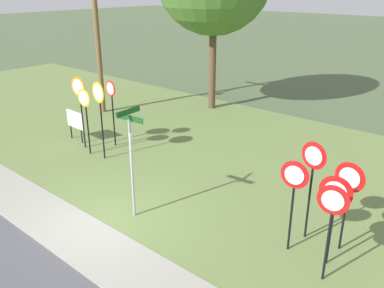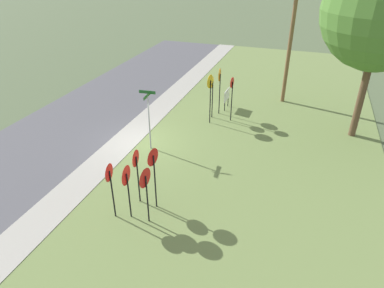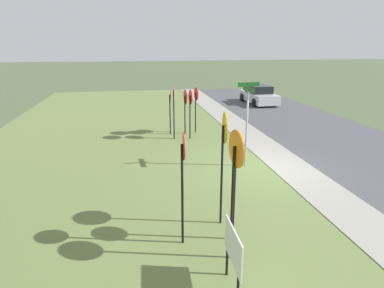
{
  "view_description": "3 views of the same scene",
  "coord_description": "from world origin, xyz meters",
  "px_view_note": "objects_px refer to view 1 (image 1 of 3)",
  "views": [
    {
      "loc": [
        8.09,
        -5.65,
        6.12
      ],
      "look_at": [
        0.31,
        3.38,
        1.4
      ],
      "focal_mm": 38.35,
      "sensor_mm": 36.0,
      "label": 1
    },
    {
      "loc": [
        14.13,
        7.81,
        8.9
      ],
      "look_at": [
        1.15,
        3.31,
        1.15
      ],
      "focal_mm": 32.43,
      "sensor_mm": 36.0,
      "label": 2
    },
    {
      "loc": [
        -10.72,
        4.85,
        4.44
      ],
      "look_at": [
        -0.16,
        2.95,
        1.17
      ],
      "focal_mm": 30.87,
      "sensor_mm": 36.0,
      "label": 3
    }
  ],
  "objects_px": {
    "stop_sign_near_right": "(99,103)",
    "utility_pole": "(93,13)",
    "yield_sign_center": "(331,212)",
    "stop_sign_near_left": "(112,100)",
    "notice_board": "(75,121)",
    "stop_sign_far_center": "(80,97)",
    "yield_sign_near_left": "(312,168)",
    "yield_sign_far_left": "(334,200)",
    "yield_sign_near_right": "(348,186)",
    "yield_sign_far_right": "(294,186)",
    "stop_sign_far_left": "(85,108)",
    "street_name_post": "(131,155)"
  },
  "relations": [
    {
      "from": "yield_sign_far_right",
      "to": "yield_sign_center",
      "type": "height_order",
      "value": "yield_sign_far_right"
    },
    {
      "from": "yield_sign_center",
      "to": "utility_pole",
      "type": "bearing_deg",
      "value": 153.47
    },
    {
      "from": "yield_sign_near_right",
      "to": "yield_sign_far_left",
      "type": "xyz_separation_m",
      "value": [
        -0.01,
        -0.75,
        -0.05
      ]
    },
    {
      "from": "notice_board",
      "to": "yield_sign_near_left",
      "type": "bearing_deg",
      "value": 0.39
    },
    {
      "from": "stop_sign_far_center",
      "to": "street_name_post",
      "type": "distance_m",
      "value": 5.69
    },
    {
      "from": "stop_sign_near_left",
      "to": "notice_board",
      "type": "distance_m",
      "value": 2.04
    },
    {
      "from": "stop_sign_near_right",
      "to": "utility_pole",
      "type": "distance_m",
      "value": 6.5
    },
    {
      "from": "stop_sign_near_right",
      "to": "yield_sign_center",
      "type": "xyz_separation_m",
      "value": [
        8.97,
        -1.06,
        -0.4
      ]
    },
    {
      "from": "notice_board",
      "to": "yield_sign_center",
      "type": "bearing_deg",
      "value": -5.71
    },
    {
      "from": "yield_sign_far_right",
      "to": "street_name_post",
      "type": "xyz_separation_m",
      "value": [
        -4.01,
        -1.37,
        0.09
      ]
    },
    {
      "from": "stop_sign_near_right",
      "to": "stop_sign_far_center",
      "type": "distance_m",
      "value": 1.44
    },
    {
      "from": "yield_sign_near_right",
      "to": "yield_sign_center",
      "type": "xyz_separation_m",
      "value": [
        0.16,
        -1.32,
        -0.01
      ]
    },
    {
      "from": "street_name_post",
      "to": "yield_sign_far_left",
      "type": "bearing_deg",
      "value": 11.73
    },
    {
      "from": "stop_sign_far_left",
      "to": "yield_sign_far_left",
      "type": "height_order",
      "value": "stop_sign_far_left"
    },
    {
      "from": "stop_sign_near_left",
      "to": "yield_sign_far_left",
      "type": "relative_size",
      "value": 1.17
    },
    {
      "from": "notice_board",
      "to": "stop_sign_far_center",
      "type": "bearing_deg",
      "value": -14.65
    },
    {
      "from": "yield_sign_far_right",
      "to": "street_name_post",
      "type": "height_order",
      "value": "street_name_post"
    },
    {
      "from": "stop_sign_far_center",
      "to": "yield_sign_near_right",
      "type": "relative_size",
      "value": 1.22
    },
    {
      "from": "yield_sign_near_left",
      "to": "street_name_post",
      "type": "relative_size",
      "value": 0.84
    },
    {
      "from": "yield_sign_far_left",
      "to": "notice_board",
      "type": "bearing_deg",
      "value": 170.13
    },
    {
      "from": "stop_sign_far_center",
      "to": "yield_sign_near_left",
      "type": "distance_m",
      "value": 9.37
    },
    {
      "from": "stop_sign_far_center",
      "to": "notice_board",
      "type": "bearing_deg",
      "value": 158.73
    },
    {
      "from": "stop_sign_near_right",
      "to": "yield_sign_near_left",
      "type": "relative_size",
      "value": 1.1
    },
    {
      "from": "yield_sign_near_right",
      "to": "yield_sign_center",
      "type": "relative_size",
      "value": 1.0
    },
    {
      "from": "stop_sign_near_right",
      "to": "utility_pole",
      "type": "height_order",
      "value": "utility_pole"
    },
    {
      "from": "yield_sign_far_left",
      "to": "street_name_post",
      "type": "height_order",
      "value": "street_name_post"
    },
    {
      "from": "stop_sign_near_left",
      "to": "yield_sign_center",
      "type": "distance_m",
      "value": 9.91
    },
    {
      "from": "yield_sign_near_left",
      "to": "utility_pole",
      "type": "distance_m",
      "value": 13.43
    },
    {
      "from": "stop_sign_near_right",
      "to": "yield_sign_center",
      "type": "relative_size",
      "value": 1.25
    },
    {
      "from": "stop_sign_near_right",
      "to": "street_name_post",
      "type": "distance_m",
      "value": 4.32
    },
    {
      "from": "yield_sign_near_right",
      "to": "yield_sign_far_left",
      "type": "distance_m",
      "value": 0.75
    },
    {
      "from": "stop_sign_far_center",
      "to": "yield_sign_near_left",
      "type": "relative_size",
      "value": 1.08
    },
    {
      "from": "stop_sign_far_left",
      "to": "street_name_post",
      "type": "height_order",
      "value": "street_name_post"
    },
    {
      "from": "street_name_post",
      "to": "stop_sign_far_center",
      "type": "bearing_deg",
      "value": 153.55
    },
    {
      "from": "stop_sign_far_left",
      "to": "yield_sign_near_right",
      "type": "relative_size",
      "value": 1.09
    },
    {
      "from": "utility_pole",
      "to": "stop_sign_near_right",
      "type": "bearing_deg",
      "value": -36.74
    },
    {
      "from": "stop_sign_far_center",
      "to": "utility_pole",
      "type": "xyz_separation_m",
      "value": [
        -3.32,
        3.38,
        2.71
      ]
    },
    {
      "from": "notice_board",
      "to": "stop_sign_far_left",
      "type": "bearing_deg",
      "value": -16.45
    },
    {
      "from": "yield_sign_center",
      "to": "utility_pole",
      "type": "distance_m",
      "value": 14.8
    },
    {
      "from": "yield_sign_far_left",
      "to": "yield_sign_center",
      "type": "height_order",
      "value": "yield_sign_center"
    },
    {
      "from": "yield_sign_center",
      "to": "utility_pole",
      "type": "relative_size",
      "value": 0.26
    },
    {
      "from": "street_name_post",
      "to": "notice_board",
      "type": "height_order",
      "value": "street_name_post"
    },
    {
      "from": "stop_sign_far_center",
      "to": "stop_sign_far_left",
      "type": "bearing_deg",
      "value": -25.43
    },
    {
      "from": "yield_sign_near_right",
      "to": "yield_sign_far_right",
      "type": "height_order",
      "value": "yield_sign_far_right"
    },
    {
      "from": "yield_sign_far_left",
      "to": "utility_pole",
      "type": "height_order",
      "value": "utility_pole"
    },
    {
      "from": "stop_sign_near_right",
      "to": "yield_sign_far_left",
      "type": "bearing_deg",
      "value": 4.01
    },
    {
      "from": "stop_sign_near_right",
      "to": "utility_pole",
      "type": "bearing_deg",
      "value": 150.43
    },
    {
      "from": "yield_sign_near_left",
      "to": "notice_board",
      "type": "distance_m",
      "value": 10.33
    },
    {
      "from": "stop_sign_far_left",
      "to": "notice_board",
      "type": "xyz_separation_m",
      "value": [
        -1.57,
        0.52,
        -0.98
      ]
    },
    {
      "from": "yield_sign_near_right",
      "to": "street_name_post",
      "type": "distance_m",
      "value": 5.43
    }
  ]
}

